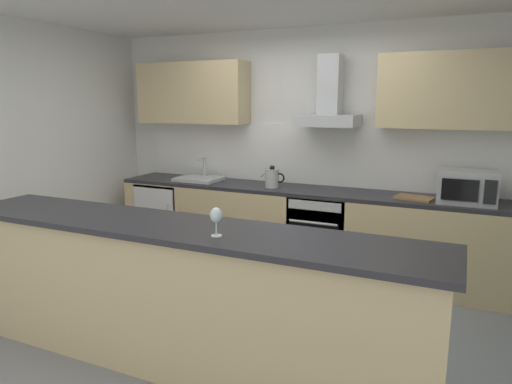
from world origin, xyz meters
TOP-DOWN VIEW (x-y plane):
  - ground at (0.00, 0.00)m, footprint 5.85×4.43m
  - wall_back at (0.00, 1.78)m, footprint 5.85×0.12m
  - wall_left at (-2.49, 0.00)m, footprint 0.12×4.43m
  - backsplash_tile at (0.00, 1.71)m, footprint 4.13×0.02m
  - counter_back at (0.00, 1.40)m, footprint 4.27×0.60m
  - counter_island at (-0.14, -0.73)m, footprint 3.51×0.64m
  - upper_cabinets at (-0.00, 1.55)m, footprint 4.21×0.32m
  - oven at (0.25, 1.37)m, footprint 0.60×0.62m
  - refrigerator at (-1.71, 1.37)m, footprint 0.58×0.60m
  - microwave at (1.60, 1.34)m, footprint 0.50×0.38m
  - sink at (-1.26, 1.38)m, footprint 0.50×0.40m
  - kettle at (-0.31, 1.34)m, footprint 0.29×0.15m
  - range_hood at (0.25, 1.50)m, footprint 0.62×0.45m
  - wine_glass at (0.24, -0.85)m, footprint 0.08×0.08m
  - chopping_board at (1.15, 1.35)m, footprint 0.38×0.29m

SIDE VIEW (x-z plane):
  - ground at x=0.00m, z-range -0.02..0.00m
  - refrigerator at x=-1.71m, z-range 0.00..0.85m
  - counter_back at x=0.00m, z-range 0.00..0.90m
  - oven at x=0.25m, z-range 0.06..0.86m
  - counter_island at x=-0.14m, z-range 0.01..1.02m
  - chopping_board at x=1.15m, z-range 0.90..0.92m
  - sink at x=-1.26m, z-range 0.80..1.06m
  - kettle at x=-0.31m, z-range 0.89..1.13m
  - microwave at x=1.60m, z-range 0.90..1.20m
  - wine_glass at x=0.24m, z-range 1.05..1.22m
  - backsplash_tile at x=0.00m, z-range 0.90..1.56m
  - wall_back at x=0.00m, z-range 0.00..2.60m
  - wall_left at x=-2.49m, z-range 0.00..2.60m
  - range_hood at x=0.25m, z-range 1.43..2.15m
  - upper_cabinets at x=0.00m, z-range 1.56..2.26m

